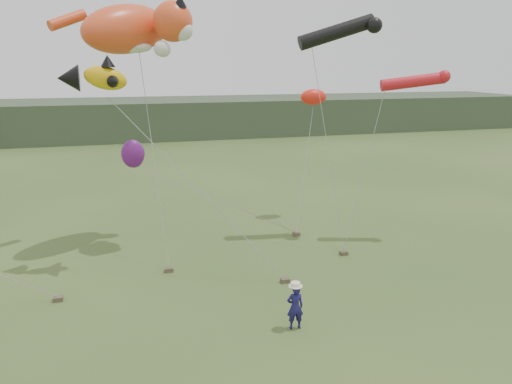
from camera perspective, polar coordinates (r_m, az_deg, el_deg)
The scene contains 8 objects.
ground at distance 16.32m, azimuth 6.31°, elevation -14.72°, with size 120.00×120.00×0.00m, color #385123.
headland at distance 58.21m, azimuth -13.39°, elevation 8.13°, with size 90.00×13.00×4.00m.
festival_attendant at distance 15.69m, azimuth 4.48°, elevation -12.96°, with size 0.53×0.34×1.44m, color #18144C.
sandbag_anchors at distance 20.30m, azimuth -1.98°, elevation -8.30°, with size 11.66×5.07×0.16m.
cat_kite at distance 22.41m, azimuth -13.47°, elevation 17.75°, with size 5.86×4.40×2.62m.
fish_kite at distance 19.89m, azimuth -18.24°, elevation 12.34°, with size 2.59×1.74×1.42m.
tube_kites at distance 23.35m, azimuth 12.85°, elevation 15.73°, with size 6.40×2.68×3.35m.
misc_kites at distance 24.45m, azimuth -3.71°, elevation 7.62°, with size 10.41×1.58×3.43m.
Camera 1 is at (-5.50, -13.16, 7.93)m, focal length 35.00 mm.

